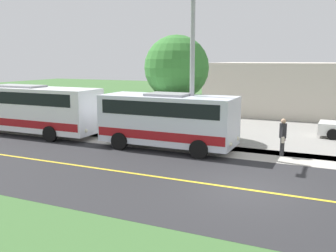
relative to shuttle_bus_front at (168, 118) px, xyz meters
The scene contains 10 objects.
ground_plane 7.08m from the shuttle_bus_front, 48.50° to the left, with size 120.00×120.00×0.00m, color #3D6633.
road_surface 7.08m from the shuttle_bus_front, 48.50° to the left, with size 8.00×100.00×0.01m, color #28282B.
sidewalk 5.44m from the shuttle_bus_front, 96.91° to the left, with size 2.40×100.00×0.01m, color #B2ADA3.
road_centre_line 7.08m from the shuttle_bus_front, 48.50° to the left, with size 0.16×100.00×0.00m, color gold.
shuttle_bus_front is the anchor object (origin of this frame).
transit_bus_rear 10.07m from the shuttle_bus_front, 89.64° to the right, with size 2.67×10.90×3.03m.
pedestrian_with_bags 5.74m from the shuttle_bus_front, 99.14° to the left, with size 0.72×0.34×1.82m.
street_light_pole 2.89m from the shuttle_bus_front, 104.65° to the left, with size 1.97×0.24×7.65m.
tree_curbside 3.85m from the shuttle_bus_front, 165.56° to the right, with size 3.75×3.75×6.00m.
commercial_building 18.13m from the shuttle_bus_front, 158.22° to the left, with size 10.00×18.01×4.31m, color beige.
Camera 1 is at (12.71, 2.64, 4.58)m, focal length 39.82 mm.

